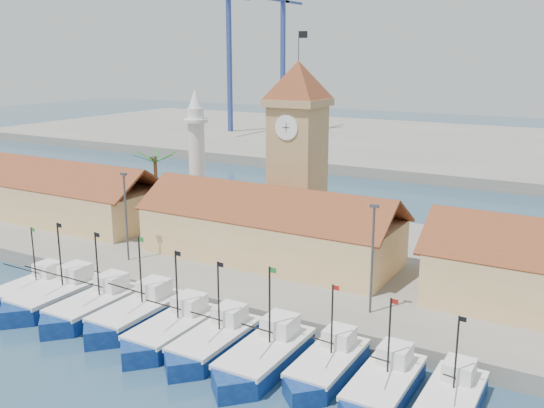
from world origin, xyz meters
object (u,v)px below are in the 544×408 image
Objects in this scene: minaret at (197,155)px; clock_tower at (298,149)px; boat_5 at (213,344)px; boat_0 at (29,290)px.

clock_tower is at bearing -7.61° from minaret.
boat_5 is at bearing -77.54° from clock_tower.
boat_5 is 26.67m from clock_tower.
clock_tower is (15.62, 23.28, 11.25)m from boat_0.
clock_tower is (-5.22, 23.63, 11.20)m from boat_5.
boat_5 is 33.86m from minaret.
boat_0 is 0.94× the size of boat_5.
clock_tower reaches higher than minaret.
minaret is (-15.00, 2.00, -2.23)m from clock_tower.
boat_0 is at bearing -91.40° from minaret.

